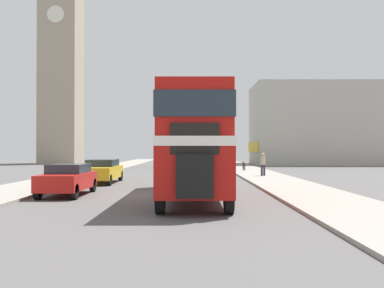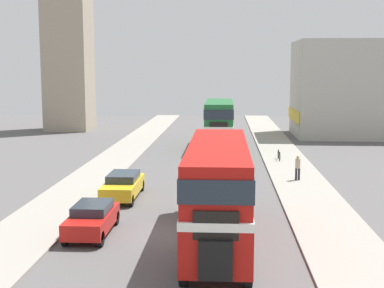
# 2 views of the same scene
# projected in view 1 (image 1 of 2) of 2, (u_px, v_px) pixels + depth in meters

# --- Properties ---
(ground_plane) EXTENTS (120.00, 120.00, 0.00)m
(ground_plane) POSITION_uv_depth(u_px,v_px,m) (154.00, 195.00, 18.69)
(ground_plane) COLOR #565454
(sidewalk_right) EXTENTS (3.50, 120.00, 0.12)m
(sidewalk_right) POSITION_uv_depth(u_px,v_px,m) (308.00, 194.00, 18.72)
(sidewalk_right) COLOR gray
(sidewalk_right) RESTS_ON ground_plane
(double_decker_bus) EXTENTS (2.43, 11.05, 4.16)m
(double_decker_bus) POSITION_uv_depth(u_px,v_px,m) (192.00, 138.00, 17.82)
(double_decker_bus) COLOR #B2140F
(double_decker_bus) RESTS_ON ground_plane
(bus_distant) EXTENTS (2.48, 9.94, 4.29)m
(bus_distant) POSITION_uv_depth(u_px,v_px,m) (189.00, 144.00, 44.70)
(bus_distant) COLOR #1E602D
(bus_distant) RESTS_ON ground_plane
(car_parked_near) EXTENTS (1.67, 4.01, 1.36)m
(car_parked_near) POSITION_uv_depth(u_px,v_px,m) (66.00, 179.00, 18.58)
(car_parked_near) COLOR red
(car_parked_near) RESTS_ON ground_plane
(car_parked_mid) EXTENTS (1.76, 4.60, 1.39)m
(car_parked_mid) POSITION_uv_depth(u_px,v_px,m) (100.00, 171.00, 25.28)
(car_parked_mid) COLOR gold
(car_parked_mid) RESTS_ON ground_plane
(pedestrian_walking) EXTENTS (0.32, 0.32, 1.60)m
(pedestrian_walking) POSITION_uv_depth(u_px,v_px,m) (261.00, 163.00, 30.29)
(pedestrian_walking) COLOR #282833
(pedestrian_walking) RESTS_ON sidewalk_right
(bicycle_on_pavement) EXTENTS (0.05, 1.76, 0.78)m
(bicycle_on_pavement) POSITION_uv_depth(u_px,v_px,m) (242.00, 166.00, 38.11)
(bicycle_on_pavement) COLOR black
(bicycle_on_pavement) RESTS_ON sidewalk_right
(church_tower) EXTENTS (5.28, 5.28, 36.34)m
(church_tower) POSITION_uv_depth(u_px,v_px,m) (59.00, 29.00, 58.84)
(church_tower) COLOR tan
(church_tower) RESTS_ON ground_plane
(shop_building_block) EXTENTS (19.02, 9.25, 10.19)m
(shop_building_block) POSITION_uv_depth(u_px,v_px,m) (325.00, 125.00, 54.78)
(shop_building_block) COLOR #B2ADA3
(shop_building_block) RESTS_ON ground_plane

